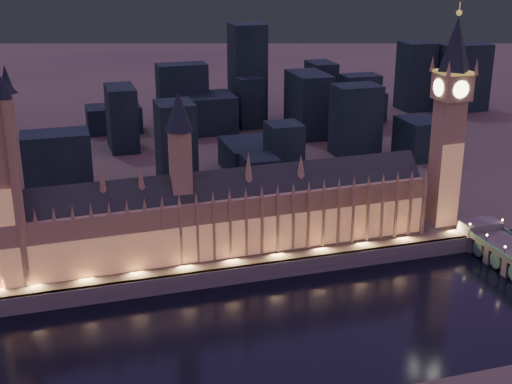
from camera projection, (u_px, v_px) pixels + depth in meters
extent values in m
plane|color=black|center=(284.00, 324.00, 290.57)|extent=(2000.00, 2000.00, 0.00)
cube|color=#3B332F|center=(123.00, 82.00, 757.11)|extent=(2000.00, 960.00, 8.00)
cube|color=#504947|center=(255.00, 273.00, 326.11)|extent=(2000.00, 2.50, 8.00)
cube|color=#88715B|center=(224.00, 222.00, 336.58)|extent=(200.42, 24.79, 28.00)
cube|color=tan|center=(230.00, 240.00, 329.05)|extent=(200.00, 0.50, 18.00)
cube|color=black|center=(224.00, 188.00, 330.84)|extent=(200.33, 21.06, 16.26)
cube|color=#88715B|center=(180.00, 165.00, 320.92)|extent=(9.00, 9.00, 32.00)
cone|color=black|center=(178.00, 111.00, 312.48)|extent=(13.00, 13.00, 18.00)
cube|color=#88715B|center=(1.00, 257.00, 299.41)|extent=(1.20, 1.20, 28.00)
cube|color=#88715B|center=(20.00, 255.00, 301.54)|extent=(1.20, 1.20, 28.00)
cone|color=#88715B|center=(15.00, 217.00, 296.34)|extent=(2.00, 2.00, 6.00)
cube|color=#88715B|center=(39.00, 253.00, 303.66)|extent=(1.20, 1.20, 28.00)
cone|color=#88715B|center=(35.00, 215.00, 298.46)|extent=(2.00, 2.00, 6.00)
cube|color=#88715B|center=(57.00, 251.00, 305.79)|extent=(1.20, 1.20, 28.00)
cone|color=#88715B|center=(54.00, 213.00, 300.59)|extent=(2.00, 2.00, 6.00)
cube|color=#88715B|center=(76.00, 248.00, 307.91)|extent=(1.20, 1.20, 28.00)
cone|color=#88715B|center=(72.00, 211.00, 302.71)|extent=(2.00, 2.00, 6.00)
cube|color=#88715B|center=(94.00, 246.00, 310.04)|extent=(1.20, 1.20, 28.00)
cone|color=#88715B|center=(91.00, 209.00, 304.84)|extent=(2.00, 2.00, 6.00)
cube|color=#88715B|center=(112.00, 244.00, 312.16)|extent=(1.20, 1.20, 28.00)
cone|color=#88715B|center=(109.00, 208.00, 306.96)|extent=(2.00, 2.00, 6.00)
cube|color=#88715B|center=(129.00, 242.00, 314.29)|extent=(1.20, 1.20, 28.00)
cone|color=#88715B|center=(127.00, 206.00, 309.09)|extent=(2.00, 2.00, 6.00)
cube|color=#88715B|center=(147.00, 240.00, 316.41)|extent=(1.20, 1.20, 28.00)
cone|color=#88715B|center=(145.00, 204.00, 311.21)|extent=(2.00, 2.00, 6.00)
cube|color=#88715B|center=(164.00, 238.00, 318.54)|extent=(1.20, 1.20, 28.00)
cone|color=#88715B|center=(162.00, 202.00, 313.34)|extent=(2.00, 2.00, 6.00)
cube|color=#88715B|center=(181.00, 236.00, 320.67)|extent=(1.20, 1.20, 28.00)
cone|color=#88715B|center=(179.00, 200.00, 315.47)|extent=(2.00, 2.00, 6.00)
cube|color=#88715B|center=(198.00, 234.00, 322.79)|extent=(1.20, 1.20, 28.00)
cone|color=#88715B|center=(196.00, 198.00, 317.59)|extent=(2.00, 2.00, 6.00)
cube|color=#88715B|center=(214.00, 232.00, 324.92)|extent=(1.20, 1.20, 28.00)
cone|color=#88715B|center=(213.00, 197.00, 319.72)|extent=(2.00, 2.00, 6.00)
cube|color=#88715B|center=(230.00, 230.00, 327.04)|extent=(1.20, 1.20, 28.00)
cone|color=#88715B|center=(229.00, 195.00, 321.84)|extent=(2.00, 2.00, 6.00)
cube|color=#88715B|center=(246.00, 228.00, 329.17)|extent=(1.20, 1.20, 28.00)
cone|color=#88715B|center=(246.00, 193.00, 323.97)|extent=(2.00, 2.00, 6.00)
cube|color=#88715B|center=(262.00, 226.00, 331.29)|extent=(1.20, 1.20, 28.00)
cone|color=#88715B|center=(262.00, 192.00, 326.09)|extent=(2.00, 2.00, 6.00)
cube|color=#88715B|center=(278.00, 225.00, 333.42)|extent=(1.20, 1.20, 28.00)
cone|color=#88715B|center=(278.00, 190.00, 328.22)|extent=(2.00, 2.00, 6.00)
cube|color=#88715B|center=(293.00, 223.00, 335.54)|extent=(1.20, 1.20, 28.00)
cone|color=#88715B|center=(293.00, 188.00, 330.34)|extent=(2.00, 2.00, 6.00)
cube|color=#88715B|center=(308.00, 221.00, 337.67)|extent=(1.20, 1.20, 28.00)
cone|color=#88715B|center=(309.00, 187.00, 332.47)|extent=(2.00, 2.00, 6.00)
cube|color=#88715B|center=(324.00, 219.00, 339.80)|extent=(1.20, 1.20, 28.00)
cone|color=#88715B|center=(324.00, 185.00, 334.60)|extent=(2.00, 2.00, 6.00)
cube|color=#88715B|center=(338.00, 217.00, 341.92)|extent=(1.20, 1.20, 28.00)
cone|color=#88715B|center=(339.00, 184.00, 336.72)|extent=(2.00, 2.00, 6.00)
cube|color=#88715B|center=(353.00, 216.00, 344.05)|extent=(1.20, 1.20, 28.00)
cone|color=#88715B|center=(354.00, 182.00, 338.85)|extent=(2.00, 2.00, 6.00)
cube|color=#88715B|center=(368.00, 214.00, 346.17)|extent=(1.20, 1.20, 28.00)
cone|color=#88715B|center=(369.00, 181.00, 340.97)|extent=(2.00, 2.00, 6.00)
cube|color=#88715B|center=(382.00, 212.00, 348.30)|extent=(1.20, 1.20, 28.00)
cone|color=#88715B|center=(383.00, 179.00, 343.10)|extent=(2.00, 2.00, 6.00)
cube|color=#88715B|center=(396.00, 211.00, 350.42)|extent=(1.20, 1.20, 28.00)
cone|color=#88715B|center=(398.00, 178.00, 345.22)|extent=(2.00, 2.00, 6.00)
cube|color=#88715B|center=(410.00, 209.00, 352.55)|extent=(1.20, 1.20, 28.00)
cone|color=#88715B|center=(412.00, 176.00, 347.35)|extent=(2.00, 2.00, 6.00)
cube|color=#88715B|center=(424.00, 207.00, 354.67)|extent=(1.20, 1.20, 28.00)
cone|color=#88715B|center=(426.00, 175.00, 349.47)|extent=(2.00, 2.00, 6.00)
cone|color=#88715B|center=(102.00, 179.00, 312.27)|extent=(4.40, 4.40, 18.00)
cone|color=#88715B|center=(141.00, 179.00, 317.64)|extent=(4.40, 4.40, 14.00)
cone|color=#88715B|center=(249.00, 167.00, 331.12)|extent=(4.40, 4.40, 16.00)
cone|color=#88715B|center=(301.00, 166.00, 338.98)|extent=(4.40, 4.40, 12.00)
cylinder|color=#88715B|center=(17.00, 196.00, 292.72)|extent=(4.40, 4.40, 81.03)
cone|color=black|center=(4.00, 87.00, 277.35)|extent=(5.20, 5.20, 10.00)
cylinder|color=#88715B|center=(18.00, 180.00, 312.52)|extent=(4.40, 4.40, 81.03)
cone|color=black|center=(5.00, 77.00, 297.15)|extent=(5.20, 5.20, 10.00)
cube|color=#88715B|center=(445.00, 163.00, 362.47)|extent=(12.48, 12.48, 65.29)
cube|color=tan|center=(450.00, 186.00, 360.49)|extent=(12.00, 0.50, 44.00)
cube|color=#88715B|center=(452.00, 86.00, 349.25)|extent=(15.00, 15.00, 13.03)
cube|color=#F2C64C|center=(454.00, 72.00, 346.85)|extent=(15.75, 15.75, 1.20)
cone|color=black|center=(456.00, 44.00, 342.26)|extent=(18.00, 18.00, 26.00)
sphere|color=#F2C64C|center=(459.00, 13.00, 337.36)|extent=(2.80, 2.80, 2.80)
cylinder|color=#F2C64C|center=(460.00, 7.00, 336.52)|extent=(0.40, 0.40, 5.00)
cylinder|color=#FFF2BF|center=(461.00, 90.00, 342.28)|extent=(8.40, 0.50, 8.40)
cylinder|color=#FFF2BF|center=(444.00, 84.00, 356.23)|extent=(8.40, 0.50, 8.40)
cylinder|color=#FFF2BF|center=(438.00, 87.00, 347.11)|extent=(0.50, 8.40, 8.40)
cylinder|color=#FFF2BF|center=(466.00, 86.00, 351.39)|extent=(0.50, 8.40, 8.40)
cone|color=#88715B|center=(449.00, 68.00, 336.88)|extent=(2.60, 2.60, 8.00)
cone|color=#88715B|center=(433.00, 63.00, 350.38)|extent=(2.60, 2.60, 8.00)
cone|color=#88715B|center=(477.00, 67.00, 341.02)|extent=(2.60, 2.60, 8.00)
cone|color=#88715B|center=(459.00, 62.00, 354.52)|extent=(2.60, 2.60, 8.00)
cube|color=#504947|center=(479.00, 230.00, 361.45)|extent=(19.47, 12.00, 9.50)
cylinder|color=black|center=(505.00, 251.00, 327.33)|extent=(0.30, 0.30, 4.40)
sphere|color=#FFD88C|center=(505.00, 247.00, 326.55)|extent=(1.00, 1.00, 1.00)
cube|color=#504947|center=(501.00, 253.00, 345.58)|extent=(17.53, 4.00, 9.50)
cylinder|color=black|center=(486.00, 240.00, 340.18)|extent=(0.30, 0.30, 4.40)
sphere|color=#FFD88C|center=(487.00, 235.00, 339.41)|extent=(1.00, 1.00, 1.00)
cube|color=#504947|center=(484.00, 242.00, 358.44)|extent=(17.53, 4.00, 9.50)
cylinder|color=black|center=(470.00, 228.00, 353.04)|extent=(0.30, 0.30, 4.40)
sphere|color=#FFD88C|center=(470.00, 224.00, 352.26)|extent=(1.00, 1.00, 1.00)
cylinder|color=black|center=(502.00, 224.00, 358.20)|extent=(0.30, 0.30, 4.40)
sphere|color=#FFD88C|center=(503.00, 220.00, 357.42)|extent=(1.00, 1.00, 1.00)
cylinder|color=#30624A|center=(510.00, 258.00, 339.04)|extent=(17.14, 8.00, 8.00)
cylinder|color=#30624A|center=(493.00, 247.00, 351.89)|extent=(17.14, 8.00, 8.00)
cube|color=black|center=(260.00, 176.00, 410.01)|extent=(19.03, 19.80, 22.70)
cube|color=black|center=(462.00, 77.00, 605.58)|extent=(42.59, 22.95, 56.56)
cube|color=black|center=(284.00, 155.00, 422.74)|extent=(19.65, 20.18, 38.22)
cube|color=black|center=(248.00, 101.00, 558.94)|extent=(19.44, 30.73, 39.49)
cube|color=black|center=(182.00, 96.00, 548.77)|extent=(37.76, 19.44, 50.24)
cube|color=black|center=(122.00, 118.00, 495.77)|extent=(18.99, 34.57, 44.33)
cube|color=black|center=(176.00, 146.00, 416.90)|extent=(21.11, 25.14, 51.66)
cube|color=black|center=(57.00, 163.00, 411.35)|extent=(38.19, 23.57, 35.96)
cube|color=black|center=(352.00, 105.00, 582.09)|extent=(43.78, 39.06, 23.23)
cube|color=black|center=(204.00, 113.00, 543.91)|extent=(44.53, 36.65, 28.24)
cube|color=black|center=(114.00, 119.00, 545.01)|extent=(40.45, 27.15, 19.74)
cube|color=black|center=(309.00, 104.00, 529.75)|extent=(24.63, 41.01, 46.95)
cube|color=black|center=(260.00, 156.00, 453.97)|extent=(44.15, 42.43, 18.78)
cube|color=black|center=(356.00, 120.00, 482.42)|extent=(30.39, 22.61, 47.99)
cube|color=black|center=(359.00, 101.00, 556.64)|extent=(28.33, 19.81, 40.64)
cube|color=black|center=(419.00, 138.00, 479.88)|extent=(24.83, 31.49, 26.30)
cube|color=black|center=(321.00, 89.00, 589.55)|extent=(19.19, 29.53, 44.52)
cube|color=black|center=(247.00, 73.00, 564.87)|extent=(26.00, 26.00, 77.77)
cube|color=black|center=(416.00, 76.00, 609.85)|extent=(26.00, 26.00, 57.44)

